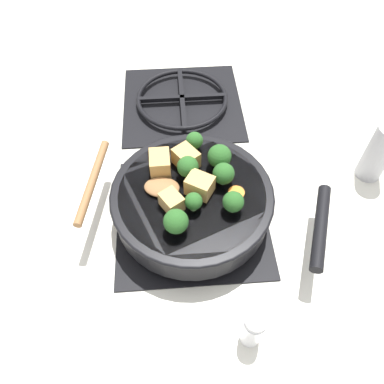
{
  "coord_description": "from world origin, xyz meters",
  "views": [
    {
      "loc": [
        -0.03,
        -0.43,
        0.66
      ],
      "look_at": [
        0.0,
        0.0,
        0.09
      ],
      "focal_mm": 35.0,
      "sensor_mm": 36.0,
      "label": 1
    }
  ],
  "objects_px": {
    "salt_shaker": "(253,329)",
    "skillet_pan": "(193,200)",
    "wooden_spoon": "(125,184)",
    "pepper_mill": "(380,150)"
  },
  "relations": [
    {
      "from": "pepper_mill",
      "to": "salt_shaker",
      "type": "height_order",
      "value": "pepper_mill"
    },
    {
      "from": "wooden_spoon",
      "to": "salt_shaker",
      "type": "distance_m",
      "value": 0.35
    },
    {
      "from": "skillet_pan",
      "to": "wooden_spoon",
      "type": "relative_size",
      "value": 2.13
    },
    {
      "from": "pepper_mill",
      "to": "salt_shaker",
      "type": "distance_m",
      "value": 0.47
    },
    {
      "from": "salt_shaker",
      "to": "skillet_pan",
      "type": "bearing_deg",
      "value": 107.31
    },
    {
      "from": "skillet_pan",
      "to": "wooden_spoon",
      "type": "height_order",
      "value": "wooden_spoon"
    },
    {
      "from": "pepper_mill",
      "to": "wooden_spoon",
      "type": "bearing_deg",
      "value": -173.12
    },
    {
      "from": "wooden_spoon",
      "to": "salt_shaker",
      "type": "relative_size",
      "value": 2.33
    },
    {
      "from": "skillet_pan",
      "to": "pepper_mill",
      "type": "bearing_deg",
      "value": 12.36
    },
    {
      "from": "pepper_mill",
      "to": "skillet_pan",
      "type": "bearing_deg",
      "value": -167.64
    }
  ]
}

